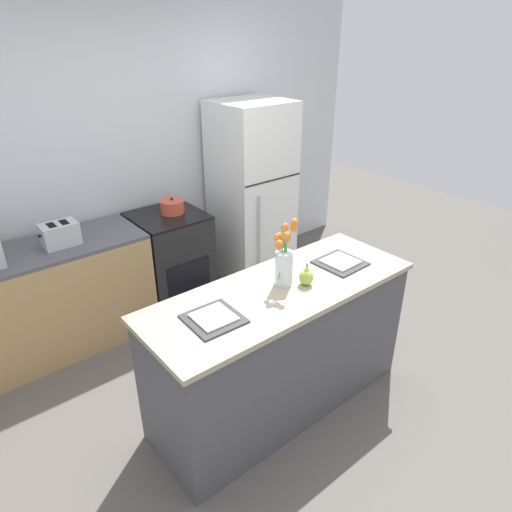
{
  "coord_description": "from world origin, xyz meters",
  "views": [
    {
      "loc": [
        -1.64,
        -1.76,
        2.37
      ],
      "look_at": [
        0.0,
        0.25,
        1.05
      ],
      "focal_mm": 32.0,
      "sensor_mm": 36.0,
      "label": 1
    }
  ],
  "objects_px": {
    "stove_range": "(171,260)",
    "pear_figurine": "(306,276)",
    "plate_setting_left": "(214,318)",
    "cooking_pot": "(172,206)",
    "toaster": "(60,234)",
    "plate_setting_right": "(340,262)",
    "refrigerator": "(252,193)",
    "flower_vase": "(284,261)"
  },
  "relations": [
    {
      "from": "plate_setting_left",
      "to": "refrigerator",
      "type": "bearing_deg",
      "value": 45.89
    },
    {
      "from": "toaster",
      "to": "refrigerator",
      "type": "bearing_deg",
      "value": 1.16
    },
    {
      "from": "refrigerator",
      "to": "flower_vase",
      "type": "xyz_separation_m",
      "value": [
        -1.01,
        -1.57,
        0.21
      ]
    },
    {
      "from": "flower_vase",
      "to": "plate_setting_left",
      "type": "relative_size",
      "value": 1.48
    },
    {
      "from": "pear_figurine",
      "to": "cooking_pot",
      "type": "xyz_separation_m",
      "value": [
        0.02,
        1.67,
        -0.04
      ]
    },
    {
      "from": "toaster",
      "to": "cooking_pot",
      "type": "height_order",
      "value": "toaster"
    },
    {
      "from": "flower_vase",
      "to": "plate_setting_right",
      "type": "height_order",
      "value": "flower_vase"
    },
    {
      "from": "pear_figurine",
      "to": "toaster",
      "type": "distance_m",
      "value": 1.89
    },
    {
      "from": "flower_vase",
      "to": "pear_figurine",
      "type": "distance_m",
      "value": 0.17
    },
    {
      "from": "flower_vase",
      "to": "cooking_pot",
      "type": "bearing_deg",
      "value": 85.65
    },
    {
      "from": "stove_range",
      "to": "refrigerator",
      "type": "bearing_deg",
      "value": 0.04
    },
    {
      "from": "stove_range",
      "to": "plate_setting_left",
      "type": "xyz_separation_m",
      "value": [
        -0.62,
        -1.62,
        0.49
      ]
    },
    {
      "from": "plate_setting_left",
      "to": "cooking_pot",
      "type": "relative_size",
      "value": 1.37
    },
    {
      "from": "stove_range",
      "to": "flower_vase",
      "type": "height_order",
      "value": "flower_vase"
    },
    {
      "from": "stove_range",
      "to": "refrigerator",
      "type": "xyz_separation_m",
      "value": [
        0.95,
        0.0,
        0.43
      ]
    },
    {
      "from": "plate_setting_left",
      "to": "toaster",
      "type": "bearing_deg",
      "value": 100.68
    },
    {
      "from": "flower_vase",
      "to": "stove_range",
      "type": "bearing_deg",
      "value": 87.92
    },
    {
      "from": "stove_range",
      "to": "toaster",
      "type": "height_order",
      "value": "toaster"
    },
    {
      "from": "plate_setting_right",
      "to": "stove_range",
      "type": "bearing_deg",
      "value": 104.47
    },
    {
      "from": "cooking_pot",
      "to": "stove_range",
      "type": "bearing_deg",
      "value": -174.4
    },
    {
      "from": "refrigerator",
      "to": "toaster",
      "type": "bearing_deg",
      "value": -178.84
    },
    {
      "from": "pear_figurine",
      "to": "refrigerator",
      "type": "bearing_deg",
      "value": 61.4
    },
    {
      "from": "refrigerator",
      "to": "toaster",
      "type": "height_order",
      "value": "refrigerator"
    },
    {
      "from": "refrigerator",
      "to": "plate_setting_right",
      "type": "xyz_separation_m",
      "value": [
        -0.53,
        -1.62,
        0.06
      ]
    },
    {
      "from": "toaster",
      "to": "plate_setting_right",
      "type": "bearing_deg",
      "value": -49.85
    },
    {
      "from": "pear_figurine",
      "to": "cooking_pot",
      "type": "distance_m",
      "value": 1.67
    },
    {
      "from": "stove_range",
      "to": "toaster",
      "type": "xyz_separation_m",
      "value": [
        -0.91,
        -0.04,
        0.53
      ]
    },
    {
      "from": "pear_figurine",
      "to": "cooking_pot",
      "type": "height_order",
      "value": "pear_figurine"
    },
    {
      "from": "flower_vase",
      "to": "plate_setting_left",
      "type": "xyz_separation_m",
      "value": [
        -0.56,
        -0.05,
        -0.15
      ]
    },
    {
      "from": "stove_range",
      "to": "plate_setting_left",
      "type": "relative_size",
      "value": 3.0
    },
    {
      "from": "refrigerator",
      "to": "plate_setting_right",
      "type": "distance_m",
      "value": 1.7
    },
    {
      "from": "stove_range",
      "to": "pear_figurine",
      "type": "height_order",
      "value": "pear_figurine"
    },
    {
      "from": "refrigerator",
      "to": "cooking_pot",
      "type": "xyz_separation_m",
      "value": [
        -0.89,
        0.01,
        0.07
      ]
    },
    {
      "from": "plate_setting_left",
      "to": "cooking_pot",
      "type": "xyz_separation_m",
      "value": [
        0.68,
        1.62,
        0.01
      ]
    },
    {
      "from": "plate_setting_right",
      "to": "pear_figurine",
      "type": "bearing_deg",
      "value": -172.47
    },
    {
      "from": "plate_setting_left",
      "to": "cooking_pot",
      "type": "height_order",
      "value": "cooking_pot"
    },
    {
      "from": "flower_vase",
      "to": "cooking_pot",
      "type": "height_order",
      "value": "flower_vase"
    },
    {
      "from": "refrigerator",
      "to": "flower_vase",
      "type": "distance_m",
      "value": 1.88
    },
    {
      "from": "stove_range",
      "to": "plate_setting_left",
      "type": "distance_m",
      "value": 1.8
    },
    {
      "from": "toaster",
      "to": "pear_figurine",
      "type": "bearing_deg",
      "value": -59.57
    },
    {
      "from": "stove_range",
      "to": "cooking_pot",
      "type": "xyz_separation_m",
      "value": [
        0.06,
        0.01,
        0.5
      ]
    },
    {
      "from": "plate_setting_right",
      "to": "toaster",
      "type": "height_order",
      "value": "toaster"
    }
  ]
}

